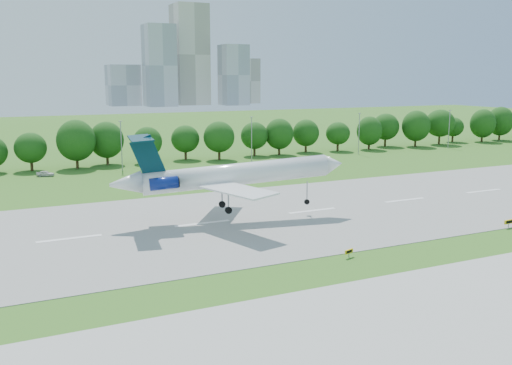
# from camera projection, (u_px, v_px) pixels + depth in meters

# --- Properties ---
(ground) EXTENTS (600.00, 600.00, 0.00)m
(ground) POSITION_uv_depth(u_px,v_px,m) (410.00, 251.00, 75.43)
(ground) COLOR #37691B
(ground) RESTS_ON ground
(runway) EXTENTS (400.00, 45.00, 0.08)m
(runway) POSITION_uv_depth(u_px,v_px,m) (312.00, 211.00, 97.64)
(runway) COLOR gray
(runway) RESTS_ON ground
(tree_line) EXTENTS (288.40, 8.40, 10.40)m
(tree_line) POSITION_uv_depth(u_px,v_px,m) (187.00, 138.00, 156.05)
(tree_line) COLOR #382314
(tree_line) RESTS_ON ground
(light_poles) EXTENTS (175.90, 0.25, 12.19)m
(light_poles) POSITION_uv_depth(u_px,v_px,m) (190.00, 141.00, 146.08)
(light_poles) COLOR gray
(light_poles) RESTS_ON ground
(skyline) EXTENTS (127.00, 52.00, 80.00)m
(skyline) POSITION_uv_depth(u_px,v_px,m) (186.00, 67.00, 459.08)
(skyline) COLOR #B2B2B7
(skyline) RESTS_ON ground
(airliner) EXTENTS (38.11, 27.45, 12.53)m
(airliner) POSITION_uv_depth(u_px,v_px,m) (226.00, 175.00, 89.86)
(airliner) COLOR white
(airliner) RESTS_ON ground
(taxi_sign_left) EXTENTS (1.50, 0.64, 1.07)m
(taxi_sign_left) POSITION_uv_depth(u_px,v_px,m) (349.00, 252.00, 72.47)
(taxi_sign_left) COLOR gray
(taxi_sign_left) RESTS_ON ground
(taxi_sign_centre) EXTENTS (1.82, 0.34, 1.27)m
(taxi_sign_centre) POSITION_uv_depth(u_px,v_px,m) (509.00, 222.00, 86.70)
(taxi_sign_centre) COLOR gray
(taxi_sign_centre) RESTS_ON ground
(service_vehicle_b) EXTENTS (4.23, 2.75, 1.34)m
(service_vehicle_b) POSITION_uv_depth(u_px,v_px,m) (45.00, 174.00, 131.61)
(service_vehicle_b) COLOR beige
(service_vehicle_b) RESTS_ON ground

